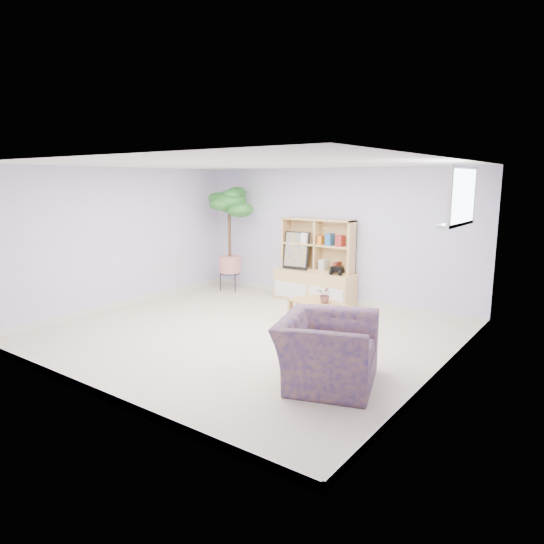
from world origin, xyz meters
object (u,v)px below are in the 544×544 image
Objects in this scene: storage_unit at (315,261)px; coffee_table at (320,316)px; armchair at (327,346)px; floor_tree at (230,240)px.

coffee_table is (0.93, -1.37, -0.55)m from storage_unit.
storage_unit is 1.33× the size of armchair.
armchair is at bearing -56.67° from storage_unit.
floor_tree is 1.82× the size of armchair.
storage_unit is 0.73× the size of floor_tree.
coffee_table is 3.07m from floor_tree.
storage_unit is 1.54× the size of coffee_table.
floor_tree is 4.75m from armchair.
armchair is (3.80, -2.78, -0.61)m from floor_tree.
storage_unit is at bearing 7.93° from floor_tree.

